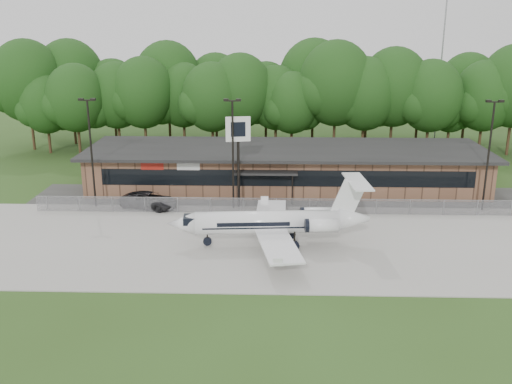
{
  "coord_description": "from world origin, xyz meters",
  "views": [
    {
      "loc": [
        -1.33,
        -34.03,
        16.82
      ],
      "look_at": [
        -2.76,
        12.0,
        2.98
      ],
      "focal_mm": 40.0,
      "sensor_mm": 36.0,
      "label": 1
    }
  ],
  "objects_px": {
    "suv": "(149,200)",
    "pole_sign": "(238,139)",
    "terminal": "(286,167)",
    "business_jet": "(275,223)"
  },
  "relations": [
    {
      "from": "business_jet",
      "to": "suv",
      "type": "distance_m",
      "value": 14.8
    },
    {
      "from": "business_jet",
      "to": "suv",
      "type": "height_order",
      "value": "business_jet"
    },
    {
      "from": "terminal",
      "to": "business_jet",
      "type": "distance_m",
      "value": 16.57
    },
    {
      "from": "terminal",
      "to": "pole_sign",
      "type": "xyz_separation_m",
      "value": [
        -4.53,
        -7.14,
        4.39
      ]
    },
    {
      "from": "terminal",
      "to": "business_jet",
      "type": "xyz_separation_m",
      "value": [
        -1.17,
        -16.53,
        -0.28
      ]
    },
    {
      "from": "terminal",
      "to": "suv",
      "type": "distance_m",
      "value": 15.0
    },
    {
      "from": "terminal",
      "to": "pole_sign",
      "type": "relative_size",
      "value": 4.77
    },
    {
      "from": "business_jet",
      "to": "pole_sign",
      "type": "height_order",
      "value": "pole_sign"
    },
    {
      "from": "terminal",
      "to": "pole_sign",
      "type": "height_order",
      "value": "pole_sign"
    },
    {
      "from": "suv",
      "to": "pole_sign",
      "type": "bearing_deg",
      "value": -69.78
    }
  ]
}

